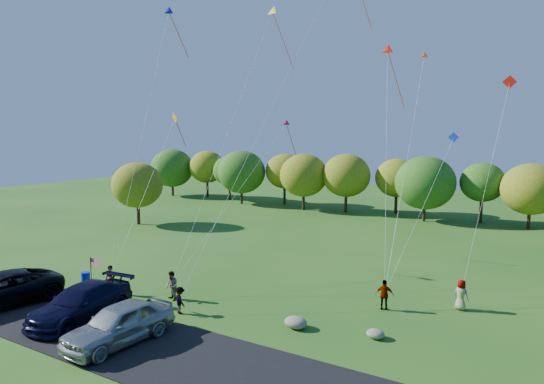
{
  "coord_description": "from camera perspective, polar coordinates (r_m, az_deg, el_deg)",
  "views": [
    {
      "loc": [
        18.35,
        -19.92,
        10.43
      ],
      "look_at": [
        2.7,
        6.0,
        6.57
      ],
      "focal_mm": 32.0,
      "sensor_mm": 36.0,
      "label": 1
    }
  ],
  "objects": [
    {
      "name": "ground",
      "position": [
        29.03,
        -11.07,
        -13.94
      ],
      "size": [
        140.0,
        140.0,
        0.0
      ],
      "primitive_type": "plane",
      "color": "#1F5317",
      "rests_on": "ground"
    },
    {
      "name": "asphalt_lane",
      "position": [
        26.43,
        -17.14,
        -16.25
      ],
      "size": [
        44.0,
        6.0,
        0.06
      ],
      "primitive_type": "cube",
      "color": "black",
      "rests_on": "ground"
    },
    {
      "name": "treeline",
      "position": [
        58.41,
        15.29,
        1.42
      ],
      "size": [
        76.25,
        27.8,
        8.01
      ],
      "color": "#3A2115",
      "rests_on": "ground"
    },
    {
      "name": "minivan_navy",
      "position": [
        29.36,
        -21.59,
        -12.03
      ],
      "size": [
        3.23,
        6.61,
        1.85
      ],
      "primitive_type": "imported",
      "rotation": [
        0.0,
        0.0,
        0.1
      ],
      "color": "black",
      "rests_on": "asphalt_lane"
    },
    {
      "name": "minivan_silver",
      "position": [
        25.68,
        -17.56,
        -14.54
      ],
      "size": [
        2.71,
        5.92,
        1.97
      ],
      "primitive_type": "imported",
      "rotation": [
        0.0,
        0.0,
        -0.07
      ],
      "color": "#9CA3A6",
      "rests_on": "asphalt_lane"
    },
    {
      "name": "flyer_a",
      "position": [
        33.17,
        -18.48,
        -9.77
      ],
      "size": [
        0.79,
        0.65,
        1.86
      ],
      "primitive_type": "imported",
      "rotation": [
        0.0,
        0.0,
        0.36
      ],
      "color": "#4C4C59",
      "rests_on": "ground"
    },
    {
      "name": "flyer_b",
      "position": [
        31.05,
        -11.71,
        -10.76
      ],
      "size": [
        1.08,
        0.97,
        1.81
      ],
      "primitive_type": "imported",
      "rotation": [
        0.0,
        0.0,
        -0.4
      ],
      "color": "#4C4C59",
      "rests_on": "ground"
    },
    {
      "name": "flyer_c",
      "position": [
        28.86,
        -10.77,
        -12.41
      ],
      "size": [
        1.16,
        0.96,
        1.56
      ],
      "primitive_type": "imported",
      "rotation": [
        0.0,
        0.0,
        2.7
      ],
      "color": "#4C4C59",
      "rests_on": "ground"
    },
    {
      "name": "flyer_d",
      "position": [
        29.64,
        13.1,
        -11.7
      ],
      "size": [
        1.13,
        0.73,
        1.79
      ],
      "primitive_type": "imported",
      "rotation": [
        0.0,
        0.0,
        3.45
      ],
      "color": "#4C4C59",
      "rests_on": "ground"
    },
    {
      "name": "flyer_e",
      "position": [
        30.92,
        21.35,
        -11.21
      ],
      "size": [
        1.0,
        0.78,
        1.8
      ],
      "primitive_type": "imported",
      "rotation": [
        0.0,
        0.0,
        2.87
      ],
      "color": "#4C4C59",
      "rests_on": "ground"
    },
    {
      "name": "park_bench",
      "position": [
        35.87,
        -24.48,
        -9.47
      ],
      "size": [
        1.68,
        0.68,
        0.95
      ],
      "rotation": [
        0.0,
        0.0,
        0.25
      ],
      "color": "#133621",
      "rests_on": "ground"
    },
    {
      "name": "trash_barrel",
      "position": [
        35.72,
        -21.07,
        -9.49
      ],
      "size": [
        0.58,
        0.58,
        0.87
      ],
      "primitive_type": "cylinder",
      "color": "#0D1BD0",
      "rests_on": "ground"
    },
    {
      "name": "flag_assembly",
      "position": [
        33.52,
        -20.29,
        -8.28
      ],
      "size": [
        0.86,
        0.55,
        2.31
      ],
      "color": "black",
      "rests_on": "ground"
    },
    {
      "name": "boulder_near",
      "position": [
        26.62,
        2.81,
        -15.08
      ],
      "size": [
        1.26,
        0.99,
        0.63
      ],
      "primitive_type": "ellipsoid",
      "color": "gray",
      "rests_on": "ground"
    },
    {
      "name": "boulder_far",
      "position": [
        25.98,
        12.09,
        -16.0
      ],
      "size": [
        0.93,
        0.77,
        0.48
      ],
      "primitive_type": "ellipsoid",
      "color": "gray",
      "rests_on": "ground"
    },
    {
      "name": "kites_aloft",
      "position": [
        38.03,
        5.13,
        18.8
      ],
      "size": [
        23.69,
        11.21,
        14.73
      ],
      "color": "#E41978",
      "rests_on": "ground"
    }
  ]
}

